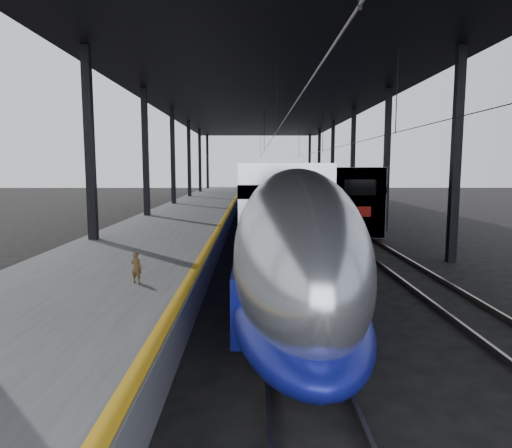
{
  "coord_description": "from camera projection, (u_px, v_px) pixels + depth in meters",
  "views": [
    {
      "loc": [
        1.02,
        -14.35,
        4.02
      ],
      "look_at": [
        1.14,
        2.13,
        2.0
      ],
      "focal_mm": 32.0,
      "sensor_mm": 36.0,
      "label": 1
    }
  ],
  "objects": [
    {
      "name": "ground",
      "position": [
        221.0,
        293.0,
        14.72
      ],
      "size": [
        160.0,
        160.0,
        0.0
      ],
      "primitive_type": "plane",
      "color": "black",
      "rests_on": "ground"
    },
    {
      "name": "platform",
      "position": [
        193.0,
        215.0,
        34.49
      ],
      "size": [
        6.0,
        80.0,
        1.0
      ],
      "primitive_type": "cube",
      "color": "#4C4C4F",
      "rests_on": "ground"
    },
    {
      "name": "yellow_strip",
      "position": [
        230.0,
        208.0,
        34.45
      ],
      "size": [
        0.3,
        80.0,
        0.01
      ],
      "primitive_type": "cube",
      "color": "gold",
      "rests_on": "platform"
    },
    {
      "name": "rails",
      "position": [
        299.0,
        220.0,
        34.6
      ],
      "size": [
        6.52,
        80.0,
        0.16
      ],
      "color": "slate",
      "rests_on": "ground"
    },
    {
      "name": "canopy",
      "position": [
        265.0,
        98.0,
        33.48
      ],
      "size": [
        18.0,
        75.0,
        9.47
      ],
      "color": "black",
      "rests_on": "ground"
    },
    {
      "name": "tgv_train",
      "position": [
        265.0,
        194.0,
        37.47
      ],
      "size": [
        2.91,
        65.2,
        4.17
      ],
      "color": "#A9ACB0",
      "rests_on": "ground"
    },
    {
      "name": "second_train",
      "position": [
        305.0,
        185.0,
        52.5
      ],
      "size": [
        2.96,
        56.05,
        4.08
      ],
      "color": "#161993",
      "rests_on": "ground"
    },
    {
      "name": "child",
      "position": [
        136.0,
        267.0,
        12.03
      ],
      "size": [
        0.35,
        0.28,
        0.83
      ],
      "primitive_type": "imported",
      "rotation": [
        0.0,
        0.0,
        2.84
      ],
      "color": "#51391B",
      "rests_on": "platform"
    }
  ]
}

